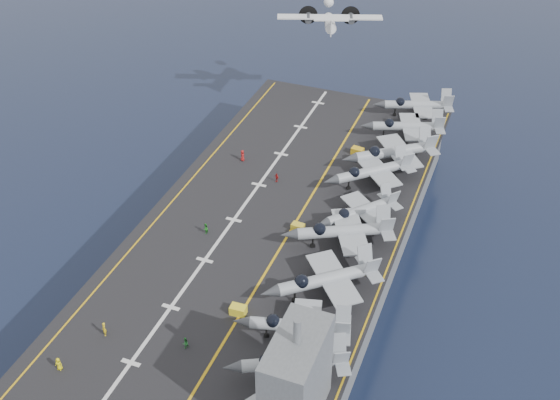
% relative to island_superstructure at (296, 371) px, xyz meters
% --- Properties ---
extents(ground, '(500.00, 500.00, 0.00)m').
position_rel_island_superstructure_xyz_m(ground, '(-15.00, 30.00, -17.90)').
color(ground, '#142135').
rests_on(ground, ground).
extents(hull, '(36.00, 90.00, 10.00)m').
position_rel_island_superstructure_xyz_m(hull, '(-15.00, 30.00, -12.90)').
color(hull, '#56595E').
rests_on(hull, ground).
extents(flight_deck, '(38.00, 92.00, 0.40)m').
position_rel_island_superstructure_xyz_m(flight_deck, '(-15.00, 30.00, -7.70)').
color(flight_deck, black).
rests_on(flight_deck, hull).
extents(foul_line, '(0.35, 90.00, 0.02)m').
position_rel_island_superstructure_xyz_m(foul_line, '(-12.00, 30.00, -7.48)').
color(foul_line, gold).
rests_on(foul_line, flight_deck).
extents(landing_centerline, '(0.50, 90.00, 0.02)m').
position_rel_island_superstructure_xyz_m(landing_centerline, '(-21.00, 30.00, -7.48)').
color(landing_centerline, silver).
rests_on(landing_centerline, flight_deck).
extents(deck_edge_port, '(0.25, 90.00, 0.02)m').
position_rel_island_superstructure_xyz_m(deck_edge_port, '(-32.00, 30.00, -7.48)').
color(deck_edge_port, gold).
rests_on(deck_edge_port, flight_deck).
extents(deck_edge_stbd, '(0.25, 90.00, 0.02)m').
position_rel_island_superstructure_xyz_m(deck_edge_stbd, '(3.50, 30.00, -7.48)').
color(deck_edge_stbd, gold).
rests_on(deck_edge_stbd, flight_deck).
extents(island_superstructure, '(5.00, 10.00, 15.00)m').
position_rel_island_superstructure_xyz_m(island_superstructure, '(0.00, 0.00, 0.00)').
color(island_superstructure, '#56595E').
rests_on(island_superstructure, flight_deck).
extents(fighter_jet_1, '(17.44, 15.30, 5.07)m').
position_rel_island_superstructure_xyz_m(fighter_jet_1, '(-2.08, 5.18, -4.96)').
color(fighter_jet_1, '#9AA2AA').
rests_on(fighter_jet_1, flight_deck).
extents(fighter_jet_2, '(16.59, 13.15, 5.06)m').
position_rel_island_superstructure_xyz_m(fighter_jet_2, '(-3.48, 10.75, -4.97)').
color(fighter_jet_2, '#9AA0A9').
rests_on(fighter_jet_2, flight_deck).
extents(fighter_jet_3, '(19.38, 18.73, 5.63)m').
position_rel_island_superstructure_xyz_m(fighter_jet_3, '(-2.85, 19.79, -4.68)').
color(fighter_jet_3, gray).
rests_on(fighter_jet_3, flight_deck).
extents(fighter_jet_4, '(19.32, 16.99, 5.62)m').
position_rel_island_superstructure_xyz_m(fighter_jet_4, '(-3.71, 30.26, -4.69)').
color(fighter_jet_4, '#939AA1').
rests_on(fighter_jet_4, flight_deck).
extents(fighter_jet_5, '(16.08, 16.56, 4.82)m').
position_rel_island_superstructure_xyz_m(fighter_jet_5, '(-2.85, 36.28, -5.09)').
color(fighter_jet_5, '#909AA1').
rests_on(fighter_jet_5, flight_deck).
extents(fighter_jet_6, '(18.16, 17.89, 5.31)m').
position_rel_island_superstructure_xyz_m(fighter_jet_6, '(-3.95, 46.91, -4.84)').
color(fighter_jet_6, '#99A0A9').
rests_on(fighter_jet_6, flight_deck).
extents(fighter_jet_7, '(19.74, 18.68, 5.71)m').
position_rel_island_superstructure_xyz_m(fighter_jet_7, '(-2.05, 53.62, -4.64)').
color(fighter_jet_7, '#9CA6AE').
rests_on(fighter_jet_7, flight_deck).
extents(fighter_jet_8, '(17.24, 14.29, 5.13)m').
position_rel_island_superstructure_xyz_m(fighter_jet_8, '(-2.00, 63.20, -4.94)').
color(fighter_jet_8, '#8E989F').
rests_on(fighter_jet_8, flight_deck).
extents(tow_cart_a, '(2.13, 1.44, 1.24)m').
position_rel_island_superstructure_xyz_m(tow_cart_a, '(-12.31, 12.16, -6.88)').
color(tow_cart_a, yellow).
rests_on(tow_cart_a, flight_deck).
extents(tow_cart_b, '(1.97, 1.39, 1.11)m').
position_rel_island_superstructure_xyz_m(tow_cart_b, '(-11.06, 31.19, -6.94)').
color(tow_cart_b, gold).
rests_on(tow_cart_b, flight_deck).
extents(tow_cart_c, '(2.19, 1.60, 1.21)m').
position_rel_island_superstructure_xyz_m(tow_cart_c, '(-8.67, 54.79, -6.89)').
color(tow_cart_c, gold).
rests_on(tow_cart_c, flight_deck).
extents(crew_0, '(1.16, 0.84, 1.80)m').
position_rel_island_superstructure_xyz_m(crew_0, '(-28.34, -3.86, -6.60)').
color(crew_0, yellow).
rests_on(crew_0, flight_deck).
extents(crew_1, '(1.43, 1.44, 2.03)m').
position_rel_island_superstructure_xyz_m(crew_1, '(-26.32, 2.77, -6.48)').
color(crew_1, yellow).
rests_on(crew_1, flight_deck).
extents(crew_2, '(0.90, 1.14, 1.67)m').
position_rel_island_superstructure_xyz_m(crew_2, '(-23.56, 25.62, -6.66)').
color(crew_2, '#1B871C').
rests_on(crew_2, flight_deck).
extents(crew_4, '(1.13, 0.99, 1.59)m').
position_rel_island_superstructure_xyz_m(crew_4, '(-18.68, 41.93, -6.71)').
color(crew_4, '#B21919').
rests_on(crew_4, flight_deck).
extents(crew_5, '(1.16, 1.39, 1.97)m').
position_rel_island_superstructure_xyz_m(crew_5, '(-26.42, 45.78, -6.51)').
color(crew_5, '#B21919').
rests_on(crew_5, flight_deck).
extents(crew_7, '(1.01, 1.15, 1.61)m').
position_rel_island_superstructure_xyz_m(crew_7, '(-16.00, 4.56, -6.69)').
color(crew_7, '#268C33').
rests_on(crew_7, flight_deck).
extents(transport_plane, '(24.28, 20.29, 4.90)m').
position_rel_island_superstructure_xyz_m(transport_plane, '(-22.91, 81.72, 4.11)').
color(transport_plane, white).
extents(fighter_jet_9, '(17.24, 14.29, 5.13)m').
position_rel_island_superstructure_xyz_m(fighter_jet_9, '(-2.00, 71.70, -4.94)').
color(fighter_jet_9, '#8E989F').
rests_on(fighter_jet_9, flight_deck).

